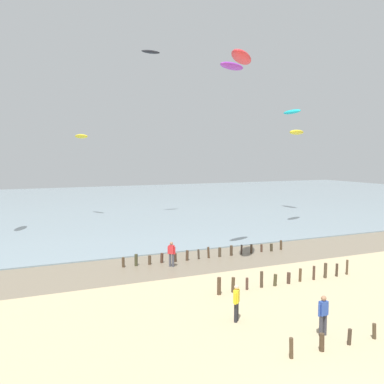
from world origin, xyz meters
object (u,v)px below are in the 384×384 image
person_nearest_camera (236,302)px  person_by_waterline (172,253)px  kite_aloft_5 (297,132)px  kite_aloft_1 (241,57)px  kite_aloft_2 (292,112)px  kite_aloft_8 (151,52)px  person_mid_beach (323,314)px  kite_aloft_0 (81,136)px  kite_aloft_3 (232,66)px

person_nearest_camera → person_by_waterline: 9.98m
kite_aloft_5 → person_by_waterline: bearing=0.1°
kite_aloft_1 → kite_aloft_2: size_ratio=1.06×
kite_aloft_2 → kite_aloft_5: (-5.54, -8.15, -3.14)m
kite_aloft_2 → kite_aloft_8: kite_aloft_8 is taller
person_mid_beach → kite_aloft_5: (16.45, 23.10, 9.05)m
person_mid_beach → kite_aloft_8: bearing=83.7°
kite_aloft_8 → kite_aloft_0: bearing=-34.2°
person_nearest_camera → kite_aloft_0: kite_aloft_0 is taller
person_nearest_camera → kite_aloft_8: bearing=78.4°
person_nearest_camera → person_by_waterline: (0.71, 9.96, 0.00)m
person_by_waterline → kite_aloft_1: bearing=-41.3°
kite_aloft_1 → person_mid_beach: bearing=-150.9°
kite_aloft_3 → kite_aloft_5: 16.68m
person_by_waterline → kite_aloft_2: kite_aloft_2 is taller
person_by_waterline → kite_aloft_0: kite_aloft_0 is taller
person_nearest_camera → kite_aloft_2: 39.52m
person_mid_beach → kite_aloft_2: (21.98, 31.25, 12.19)m
kite_aloft_0 → person_mid_beach: bearing=161.3°
kite_aloft_1 → kite_aloft_5: bearing=-9.1°
person_nearest_camera → kite_aloft_3: kite_aloft_3 is taller
person_mid_beach → kite_aloft_3: 19.18m
kite_aloft_1 → kite_aloft_8: bearing=33.8°
kite_aloft_5 → kite_aloft_3: bearing=6.0°
kite_aloft_1 → kite_aloft_2: kite_aloft_1 is taller
kite_aloft_5 → kite_aloft_8: kite_aloft_8 is taller
kite_aloft_8 → kite_aloft_3: bearing=85.3°
kite_aloft_3 → kite_aloft_2: bearing=-161.4°
kite_aloft_0 → kite_aloft_8: kite_aloft_8 is taller
kite_aloft_3 → kite_aloft_0: bearing=-98.6°
person_nearest_camera → kite_aloft_5: size_ratio=0.57×
person_mid_beach → kite_aloft_0: (-3.60, 37.76, 8.86)m
kite_aloft_0 → person_by_waterline: bearing=159.9°
person_by_waterline → kite_aloft_3: (5.10, 0.98, 13.02)m
kite_aloft_2 → kite_aloft_3: 25.68m
kite_aloft_1 → kite_aloft_8: size_ratio=1.58×
person_nearest_camera → kite_aloft_5: (19.01, 20.32, 9.05)m
kite_aloft_0 → kite_aloft_3: kite_aloft_3 is taller
kite_aloft_1 → kite_aloft_8: kite_aloft_8 is taller
kite_aloft_8 → kite_aloft_2: bearing=169.9°
kite_aloft_8 → person_nearest_camera: bearing=75.1°
kite_aloft_0 → kite_aloft_3: 25.34m
kite_aloft_2 → kite_aloft_8: bearing=-96.4°
person_by_waterline → kite_aloft_3: kite_aloft_3 is taller
kite_aloft_2 → kite_aloft_3: (-18.74, -17.54, 0.83)m
kite_aloft_1 → kite_aloft_8: 24.51m
kite_aloft_1 → kite_aloft_3: kite_aloft_3 is taller
kite_aloft_0 → kite_aloft_8: size_ratio=1.08×
person_by_waterline → person_mid_beach: bearing=-81.7°
kite_aloft_0 → kite_aloft_8: (7.29, -4.35, 9.54)m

